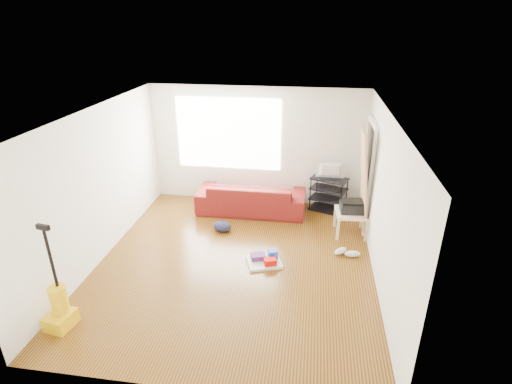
# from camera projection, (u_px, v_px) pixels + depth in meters

# --- Properties ---
(room) EXTENTS (4.51, 5.01, 2.51)m
(room) POSITION_uv_depth(u_px,v_px,m) (240.00, 191.00, 6.28)
(room) COLOR #45240A
(room) RESTS_ON ground
(sofa) EXTENTS (2.22, 0.87, 0.65)m
(sofa) POSITION_uv_depth(u_px,v_px,m) (251.00, 211.00, 8.43)
(sofa) COLOR #500F17
(sofa) RESTS_ON ground
(tv_stand) EXTENTS (0.83, 0.65, 0.73)m
(tv_stand) POSITION_uv_depth(u_px,v_px,m) (328.00, 194.00, 8.31)
(tv_stand) COLOR black
(tv_stand) RESTS_ON ground
(tv) EXTENTS (0.58, 0.08, 0.33)m
(tv) POSITION_uv_depth(u_px,v_px,m) (330.00, 171.00, 8.10)
(tv) COLOR black
(tv) RESTS_ON tv_stand
(side_table) EXTENTS (0.60, 0.60, 0.46)m
(side_table) POSITION_uv_depth(u_px,v_px,m) (351.00, 215.00, 7.41)
(side_table) COLOR #D1B486
(side_table) RESTS_ON ground
(printer) EXTENTS (0.45, 0.36, 0.22)m
(printer) POSITION_uv_depth(u_px,v_px,m) (352.00, 206.00, 7.34)
(printer) COLOR black
(printer) RESTS_ON side_table
(bucket) EXTENTS (0.30, 0.30, 0.26)m
(bucket) POSITION_uv_depth(u_px,v_px,m) (232.00, 215.00, 8.24)
(bucket) COLOR #0E16B4
(bucket) RESTS_ON ground
(toilet_paper) EXTENTS (0.12, 0.12, 0.11)m
(toilet_paper) POSITION_uv_depth(u_px,v_px,m) (231.00, 207.00, 8.17)
(toilet_paper) COLOR white
(toilet_paper) RESTS_ON bucket
(cleaning_tray) EXTENTS (0.66, 0.59, 0.20)m
(cleaning_tray) POSITION_uv_depth(u_px,v_px,m) (265.00, 260.00, 6.64)
(cleaning_tray) COLOR silver
(cleaning_tray) RESTS_ON ground
(backpack) EXTENTS (0.42, 0.38, 0.19)m
(backpack) POSITION_uv_depth(u_px,v_px,m) (222.00, 231.00, 7.65)
(backpack) COLOR black
(backpack) RESTS_ON ground
(sneakers) EXTENTS (0.48, 0.28, 0.11)m
(sneakers) POSITION_uv_depth(u_px,v_px,m) (346.00, 252.00, 6.86)
(sneakers) COLOR silver
(sneakers) RESTS_ON ground
(vacuum) EXTENTS (0.36, 0.40, 1.49)m
(vacuum) POSITION_uv_depth(u_px,v_px,m) (60.00, 308.00, 5.23)
(vacuum) COLOR #E8B20B
(vacuum) RESTS_ON ground
(door_panel) EXTENTS (0.25, 0.79, 1.97)m
(door_panel) POSITION_uv_depth(u_px,v_px,m) (358.00, 230.00, 7.67)
(door_panel) COLOR #A67D52
(door_panel) RESTS_ON ground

